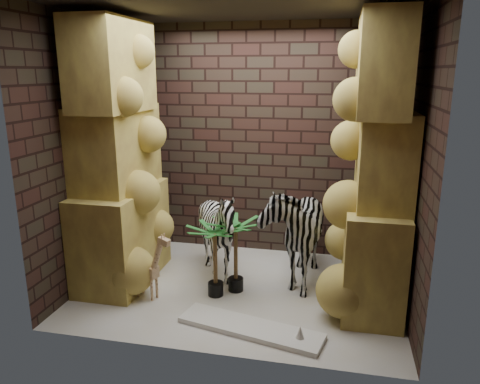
% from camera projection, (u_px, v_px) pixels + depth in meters
% --- Properties ---
extents(floor, '(3.50, 3.50, 0.00)m').
position_uv_depth(floor, '(239.00, 289.00, 5.20)').
color(floor, silver).
rests_on(floor, ground).
extents(ceiling, '(3.50, 3.50, 0.00)m').
position_uv_depth(ceiling, '(239.00, 7.00, 4.43)').
color(ceiling, black).
rests_on(ceiling, ground).
extents(wall_back, '(3.50, 0.00, 3.50)m').
position_uv_depth(wall_back, '(259.00, 142.00, 5.99)').
color(wall_back, '#321C18').
rests_on(wall_back, ground).
extents(wall_front, '(3.50, 0.00, 3.50)m').
position_uv_depth(wall_front, '(205.00, 188.00, 3.63)').
color(wall_front, '#321C18').
rests_on(wall_front, ground).
extents(wall_left, '(0.00, 3.00, 3.00)m').
position_uv_depth(wall_left, '(88.00, 153.00, 5.17)').
color(wall_left, '#321C18').
rests_on(wall_left, ground).
extents(wall_right, '(0.00, 3.00, 3.00)m').
position_uv_depth(wall_right, '(414.00, 166.00, 4.45)').
color(wall_right, '#321C18').
rests_on(wall_right, ground).
extents(rock_pillar_left, '(0.68, 1.30, 3.00)m').
position_uv_depth(rock_pillar_left, '(116.00, 154.00, 5.10)').
color(rock_pillar_left, '#DBCA58').
rests_on(rock_pillar_left, floor).
extents(rock_pillar_right, '(0.58, 1.25, 3.00)m').
position_uv_depth(rock_pillar_right, '(379.00, 165.00, 4.52)').
color(rock_pillar_right, '#DBCA58').
rests_on(rock_pillar_right, floor).
extents(zebra_right, '(0.66, 1.22, 1.43)m').
position_uv_depth(zebra_right, '(294.00, 221.00, 5.30)').
color(zebra_right, white).
rests_on(zebra_right, floor).
extents(zebra_left, '(1.18, 1.33, 1.03)m').
position_uv_depth(zebra_left, '(219.00, 237.00, 5.36)').
color(zebra_left, white).
rests_on(zebra_left, floor).
extents(giraffe_toy, '(0.43, 0.27, 0.80)m').
position_uv_depth(giraffe_toy, '(146.00, 263.00, 4.92)').
color(giraffe_toy, '#DCB385').
rests_on(giraffe_toy, floor).
extents(palm_front, '(0.36, 0.36, 0.85)m').
position_uv_depth(palm_front, '(236.00, 255.00, 5.07)').
color(palm_front, '#1F602A').
rests_on(palm_front, floor).
extents(palm_back, '(0.36, 0.36, 0.82)m').
position_uv_depth(palm_back, '(215.00, 261.00, 4.96)').
color(palm_back, '#1F602A').
rests_on(palm_back, floor).
extents(surfboard, '(1.45, 0.65, 0.05)m').
position_uv_depth(surfboard, '(250.00, 328.00, 4.37)').
color(surfboard, white).
rests_on(surfboard, floor).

